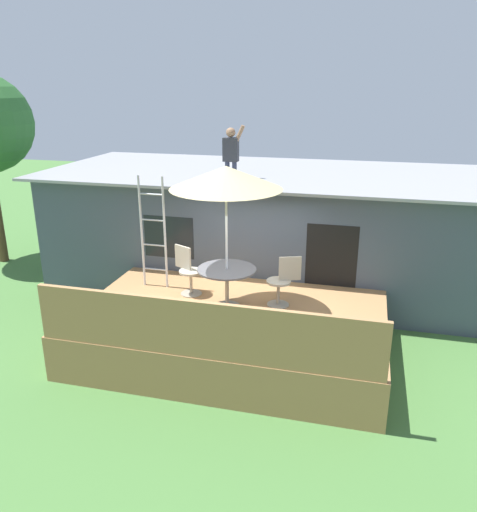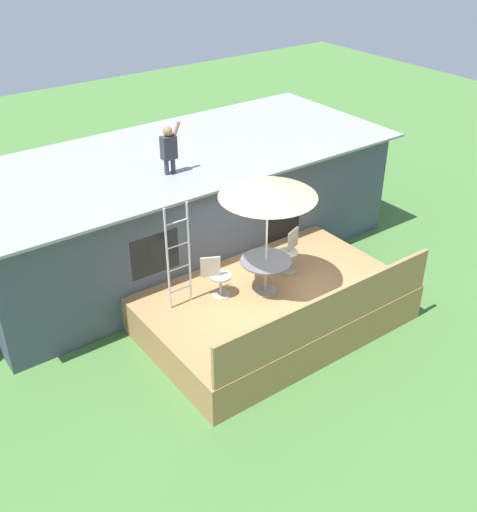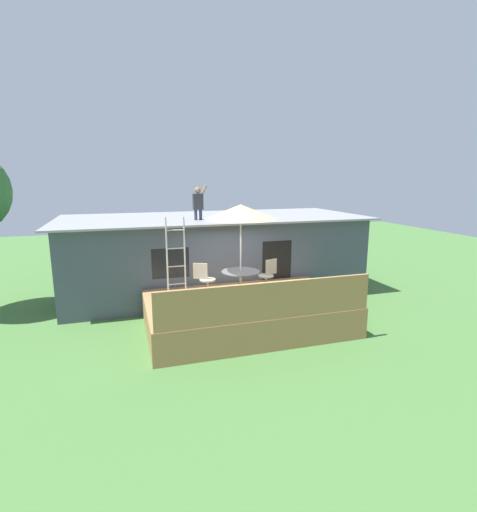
% 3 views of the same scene
% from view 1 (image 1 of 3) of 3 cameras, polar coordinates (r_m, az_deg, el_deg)
% --- Properties ---
extents(ground_plane, '(40.00, 40.00, 0.00)m').
position_cam_1_polar(ground_plane, '(9.37, -0.72, -10.58)').
color(ground_plane, '#477538').
extents(house, '(10.50, 4.50, 2.68)m').
position_cam_1_polar(house, '(12.11, 3.70, 3.26)').
color(house, '#424C5B').
rests_on(house, ground).
extents(deck, '(5.34, 3.46, 0.80)m').
position_cam_1_polar(deck, '(9.18, -0.73, -8.41)').
color(deck, '#A87A4C').
rests_on(deck, ground).
extents(deck_railing, '(5.24, 0.08, 0.90)m').
position_cam_1_polar(deck_railing, '(7.36, -4.20, -8.36)').
color(deck_railing, '#A87A4C').
rests_on(deck_railing, deck).
extents(patio_table, '(1.04, 1.04, 0.74)m').
position_cam_1_polar(patio_table, '(8.88, -1.33, -2.40)').
color(patio_table, '#A59E8C').
rests_on(patio_table, deck).
extents(patio_umbrella, '(1.90, 1.90, 2.54)m').
position_cam_1_polar(patio_umbrella, '(8.40, -1.42, 8.85)').
color(patio_umbrella, silver).
rests_on(patio_umbrella, deck).
extents(step_ladder, '(0.52, 0.04, 2.20)m').
position_cam_1_polar(step_ladder, '(9.82, -9.63, 2.62)').
color(step_ladder, silver).
rests_on(step_ladder, deck).
extents(person_figure, '(0.47, 0.20, 1.11)m').
position_cam_1_polar(person_figure, '(11.00, -0.83, 12.03)').
color(person_figure, '#33384C').
rests_on(person_figure, house).
extents(patio_chair_left, '(0.59, 0.44, 0.92)m').
position_cam_1_polar(patio_chair_left, '(9.59, -5.73, -1.67)').
color(patio_chair_left, '#A59E8C').
rests_on(patio_chair_left, deck).
extents(patio_chair_right, '(0.60, 0.44, 0.92)m').
position_cam_1_polar(patio_chair_right, '(9.07, 5.01, -2.89)').
color(patio_chair_right, '#A59E8C').
rests_on(patio_chair_right, deck).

